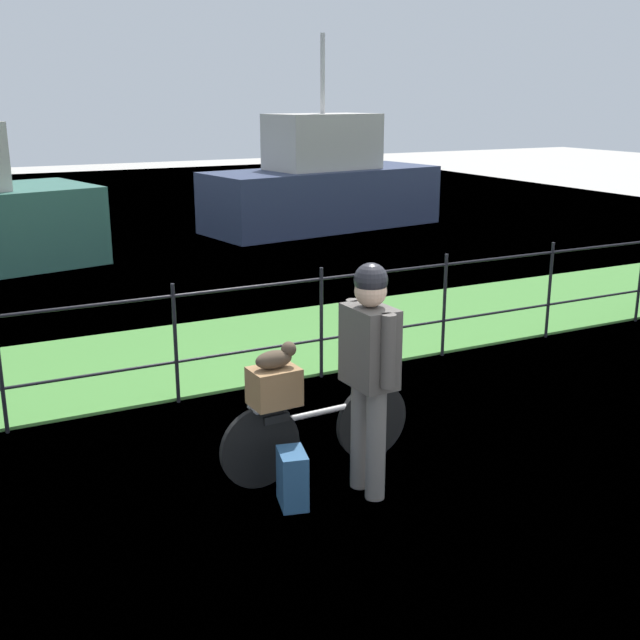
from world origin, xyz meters
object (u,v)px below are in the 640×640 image
(terrier_dog, at_px, (277,357))
(moored_boat_mid, at_px, (323,186))
(bicycle_main, at_px, (316,432))
(wooden_crate, at_px, (274,386))
(cyclist_person, at_px, (369,360))
(backpack_on_paving, at_px, (292,478))

(terrier_dog, distance_m, moored_boat_mid, 11.73)
(bicycle_main, height_order, moored_boat_mid, moored_boat_mid)
(bicycle_main, distance_m, wooden_crate, 0.55)
(terrier_dog, relative_size, moored_boat_mid, 0.06)
(wooden_crate, distance_m, cyclist_person, 0.72)
(bicycle_main, relative_size, backpack_on_paving, 3.95)
(wooden_crate, xyz_separation_m, backpack_on_paving, (-0.03, -0.35, -0.56))
(bicycle_main, distance_m, terrier_dog, 0.72)
(terrier_dog, bearing_deg, bicycle_main, 2.46)
(cyclist_person, bearing_deg, terrier_dog, 139.66)
(wooden_crate, height_order, cyclist_person, cyclist_person)
(backpack_on_paving, relative_size, moored_boat_mid, 0.07)
(terrier_dog, distance_m, backpack_on_paving, 0.85)
(backpack_on_paving, bearing_deg, cyclist_person, 96.10)
(moored_boat_mid, bearing_deg, terrier_dog, -118.97)
(bicycle_main, height_order, wooden_crate, wooden_crate)
(wooden_crate, relative_size, cyclist_person, 0.20)
(terrier_dog, distance_m, cyclist_person, 0.66)
(terrier_dog, relative_size, cyclist_person, 0.19)
(moored_boat_mid, bearing_deg, wooden_crate, -119.08)
(wooden_crate, distance_m, terrier_dog, 0.22)
(bicycle_main, height_order, terrier_dog, terrier_dog)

